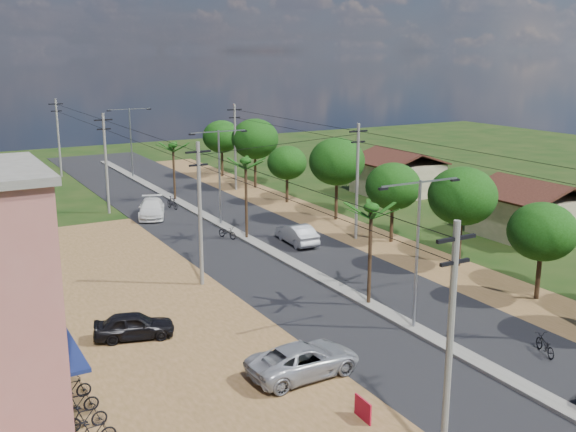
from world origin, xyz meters
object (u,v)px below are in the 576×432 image
object	(u,v)px
car_white_far	(152,209)
car_parked_silver	(304,361)
roadside_sign	(363,410)
car_silver_mid	(297,234)
moto_rider_east	(545,346)
car_parked_dark	(134,326)

from	to	relation	value
car_white_far	car_parked_silver	bearing A→B (deg)	-76.18
roadside_sign	car_silver_mid	bearing A→B (deg)	68.03
car_white_far	moto_rider_east	xyz separation A→B (m)	(7.71, -36.03, -0.30)
car_silver_mid	car_parked_silver	world-z (taller)	car_silver_mid
car_white_far	car_parked_silver	size ratio (longest dim) A/B	1.00
car_parked_silver	car_parked_dark	world-z (taller)	car_parked_silver
car_white_far	car_parked_dark	bearing A→B (deg)	-90.08
car_silver_mid	car_white_far	world-z (taller)	car_white_far
car_white_far	car_parked_dark	xyz separation A→B (m)	(-8.99, -24.50, -0.08)
moto_rider_east	car_parked_dark	bearing A→B (deg)	-11.60
moto_rider_east	roadside_sign	xyz separation A→B (m)	(-11.13, -0.57, -0.01)
car_parked_silver	moto_rider_east	size ratio (longest dim) A/B	2.98
car_white_far	moto_rider_east	bearing A→B (deg)	-57.86
moto_rider_east	roadside_sign	size ratio (longest dim) A/B	1.59
car_silver_mid	moto_rider_east	distance (m)	22.48
car_parked_dark	roadside_sign	bearing A→B (deg)	-139.44
car_parked_dark	car_white_far	bearing A→B (deg)	-4.29
car_silver_mid	car_parked_silver	bearing A→B (deg)	64.86
car_white_far	car_parked_silver	distance (m)	32.39
car_parked_dark	moto_rider_east	distance (m)	20.29
car_silver_mid	car_parked_dark	world-z (taller)	car_silver_mid
car_white_far	roadside_sign	xyz separation A→B (m)	(-3.42, -36.60, -0.31)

